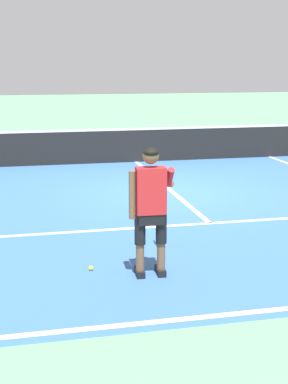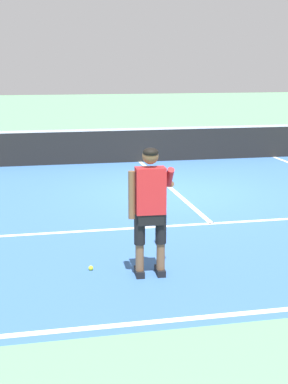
{
  "view_description": "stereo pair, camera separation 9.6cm",
  "coord_description": "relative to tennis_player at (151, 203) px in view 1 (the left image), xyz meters",
  "views": [
    {
      "loc": [
        -3.15,
        -11.3,
        2.74
      ],
      "look_at": [
        -1.58,
        -4.23,
        1.05
      ],
      "focal_mm": 51.6,
      "sensor_mm": 36.0,
      "label": 1
    },
    {
      "loc": [
        -3.05,
        -11.32,
        2.74
      ],
      "look_at": [
        -1.58,
        -4.23,
        1.05
      ],
      "focal_mm": 51.6,
      "sensor_mm": 36.0,
      "label": 2
    }
  ],
  "objects": [
    {
      "name": "tennis_ball_near_feet",
      "position": [
        -0.76,
        0.33,
        -0.96
      ],
      "size": [
        0.07,
        0.07,
        0.07
      ],
      "primitive_type": "sphere",
      "color": "#CCE02D",
      "rests_on": "ground"
    },
    {
      "name": "ground_plane",
      "position": [
        1.57,
        4.6,
        -0.99
      ],
      "size": [
        80.0,
        80.0,
        0.0
      ],
      "primitive_type": "plane",
      "color": "#609E70"
    },
    {
      "name": "line_service",
      "position": [
        1.57,
        2.14,
        -0.99
      ],
      "size": [
        8.23,
        0.1,
        0.01
      ],
      "primitive_type": "cube",
      "color": "white",
      "rests_on": "ground"
    },
    {
      "name": "tennis_player",
      "position": [
        0.0,
        0.0,
        0.0
      ],
      "size": [
        0.67,
        1.11,
        1.71
      ],
      "color": "black",
      "rests_on": "ground"
    },
    {
      "name": "line_centre_service",
      "position": [
        1.57,
        5.34,
        -0.99
      ],
      "size": [
        0.1,
        6.4,
        0.01
      ],
      "primitive_type": "cube",
      "color": "white",
      "rests_on": "ground"
    },
    {
      "name": "tennis_net",
      "position": [
        1.57,
        8.54,
        -0.49
      ],
      "size": [
        11.96,
        0.08,
        1.07
      ],
      "color": "#333338",
      "rests_on": "ground"
    },
    {
      "name": "court_inner_surface",
      "position": [
        1.57,
        3.6,
        -0.99
      ],
      "size": [
        10.98,
        10.29,
        0.0
      ],
      "primitive_type": "cube",
      "color": "#3866A8",
      "rests_on": "ground"
    }
  ]
}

